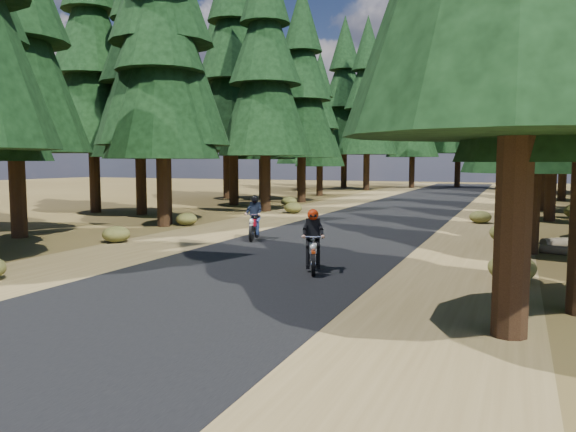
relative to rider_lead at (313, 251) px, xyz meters
The scene contains 8 objects.
ground 1.46m from the rider_lead, 169.24° to the left, with size 120.00×120.00×0.00m, color #473719.
road 5.45m from the rider_lead, 104.40° to the left, with size 6.00×100.00×0.01m, color black.
shoulder_l 7.95m from the rider_lead, 138.54° to the left, with size 3.20×100.00×0.01m, color brown.
shoulder_r 6.20m from the rider_lead, 58.27° to the left, with size 3.20×100.00×0.01m, color brown.
pine_forest 22.59m from the rider_lead, 93.68° to the left, with size 34.59×55.08×16.32m.
understory_shrubs 8.12m from the rider_lead, 89.76° to the left, with size 15.76×30.08×0.67m.
rider_lead is the anchor object (origin of this frame).
rider_follow 5.63m from the rider_lead, 129.84° to the left, with size 0.92×1.70×1.45m.
Camera 1 is at (5.71, -12.38, 2.56)m, focal length 35.00 mm.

